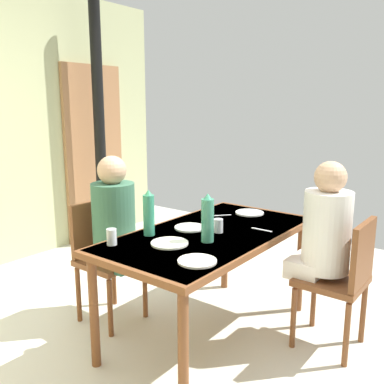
{
  "coord_description": "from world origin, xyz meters",
  "views": [
    {
      "loc": [
        -1.75,
        -1.65,
        1.56
      ],
      "look_at": [
        0.42,
        0.02,
        0.99
      ],
      "focal_mm": 39.24,
      "sensor_mm": 36.0,
      "label": 1
    }
  ],
  "objects_px": {
    "person_near_diner": "(325,229)",
    "water_bottle_green_near": "(208,219)",
    "water_bottle_green_far": "(149,214)",
    "dining_table": "(210,242)",
    "chair_far_diner": "(104,253)",
    "person_far_diner": "(115,218)",
    "chair_near_diner": "(343,276)"
  },
  "relations": [
    {
      "from": "dining_table",
      "to": "water_bottle_green_near",
      "type": "distance_m",
      "value": 0.29
    },
    {
      "from": "dining_table",
      "to": "person_near_diner",
      "type": "bearing_deg",
      "value": -59.01
    },
    {
      "from": "chair_far_diner",
      "to": "water_bottle_green_near",
      "type": "distance_m",
      "value": 0.95
    },
    {
      "from": "chair_far_diner",
      "to": "water_bottle_green_far",
      "type": "relative_size",
      "value": 2.93
    },
    {
      "from": "water_bottle_green_far",
      "to": "person_near_diner",
      "type": "bearing_deg",
      "value": -53.5
    },
    {
      "from": "chair_near_diner",
      "to": "water_bottle_green_near",
      "type": "bearing_deg",
      "value": 129.33
    },
    {
      "from": "chair_near_diner",
      "to": "water_bottle_green_near",
      "type": "height_order",
      "value": "water_bottle_green_near"
    },
    {
      "from": "chair_far_diner",
      "to": "water_bottle_green_near",
      "type": "relative_size",
      "value": 2.89
    },
    {
      "from": "person_far_diner",
      "to": "water_bottle_green_near",
      "type": "height_order",
      "value": "person_far_diner"
    },
    {
      "from": "dining_table",
      "to": "chair_near_diner",
      "type": "relative_size",
      "value": 1.79
    },
    {
      "from": "dining_table",
      "to": "person_far_diner",
      "type": "bearing_deg",
      "value": 112.56
    },
    {
      "from": "chair_far_diner",
      "to": "person_far_diner",
      "type": "relative_size",
      "value": 1.13
    },
    {
      "from": "dining_table",
      "to": "water_bottle_green_far",
      "type": "bearing_deg",
      "value": 136.65
    },
    {
      "from": "chair_near_diner",
      "to": "dining_table",
      "type": "bearing_deg",
      "value": 116.25
    },
    {
      "from": "chair_far_diner",
      "to": "water_bottle_green_near",
      "type": "xyz_separation_m",
      "value": [
        0.09,
        -0.86,
        0.38
      ]
    },
    {
      "from": "chair_far_diner",
      "to": "water_bottle_green_near",
      "type": "height_order",
      "value": "water_bottle_green_near"
    },
    {
      "from": "person_near_diner",
      "to": "person_far_diner",
      "type": "xyz_separation_m",
      "value": [
        -0.64,
        1.25,
        0.0
      ]
    },
    {
      "from": "chair_far_diner",
      "to": "person_far_diner",
      "type": "height_order",
      "value": "person_far_diner"
    },
    {
      "from": "water_bottle_green_near",
      "to": "water_bottle_green_far",
      "type": "xyz_separation_m",
      "value": [
        -0.12,
        0.37,
        -0.0
      ]
    },
    {
      "from": "dining_table",
      "to": "person_near_diner",
      "type": "height_order",
      "value": "person_near_diner"
    },
    {
      "from": "person_near_diner",
      "to": "water_bottle_green_near",
      "type": "bearing_deg",
      "value": 135.88
    },
    {
      "from": "dining_table",
      "to": "water_bottle_green_far",
      "type": "distance_m",
      "value": 0.45
    },
    {
      "from": "chair_near_diner",
      "to": "person_far_diner",
      "type": "distance_m",
      "value": 1.55
    },
    {
      "from": "person_near_diner",
      "to": "water_bottle_green_near",
      "type": "relative_size",
      "value": 2.56
    },
    {
      "from": "person_near_diner",
      "to": "person_far_diner",
      "type": "distance_m",
      "value": 1.41
    },
    {
      "from": "person_far_diner",
      "to": "water_bottle_green_near",
      "type": "xyz_separation_m",
      "value": [
        0.09,
        -0.73,
        0.1
      ]
    },
    {
      "from": "chair_far_diner",
      "to": "person_far_diner",
      "type": "xyz_separation_m",
      "value": [
        -0.0,
        -0.14,
        0.28
      ]
    },
    {
      "from": "dining_table",
      "to": "chair_near_diner",
      "type": "xyz_separation_m",
      "value": [
        0.38,
        -0.76,
        -0.17
      ]
    },
    {
      "from": "chair_far_diner",
      "to": "person_near_diner",
      "type": "height_order",
      "value": "person_near_diner"
    },
    {
      "from": "person_far_diner",
      "to": "water_bottle_green_near",
      "type": "distance_m",
      "value": 0.74
    },
    {
      "from": "chair_near_diner",
      "to": "person_far_diner",
      "type": "relative_size",
      "value": 1.13
    },
    {
      "from": "chair_far_diner",
      "to": "water_bottle_green_far",
      "type": "distance_m",
      "value": 0.62
    }
  ]
}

